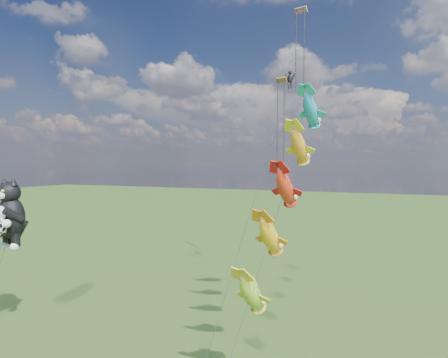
% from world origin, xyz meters
% --- Properties ---
extents(cat_kite_rig, '(2.33, 4.04, 11.30)m').
position_xyz_m(cat_kite_rig, '(0.41, 0.73, 8.65)').
color(cat_kite_rig, brown).
rests_on(cat_kite_rig, ground).
extents(fish_windsock_rig, '(2.89, 15.79, 19.03)m').
position_xyz_m(fish_windsock_rig, '(18.91, 5.72, 10.69)').
color(fish_windsock_rig, brown).
rests_on(fish_windsock_rig, ground).
extents(parafoil_rig, '(2.88, 17.48, 27.42)m').
position_xyz_m(parafoil_rig, '(16.15, 17.63, 20.15)').
color(parafoil_rig, brown).
rests_on(parafoil_rig, ground).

